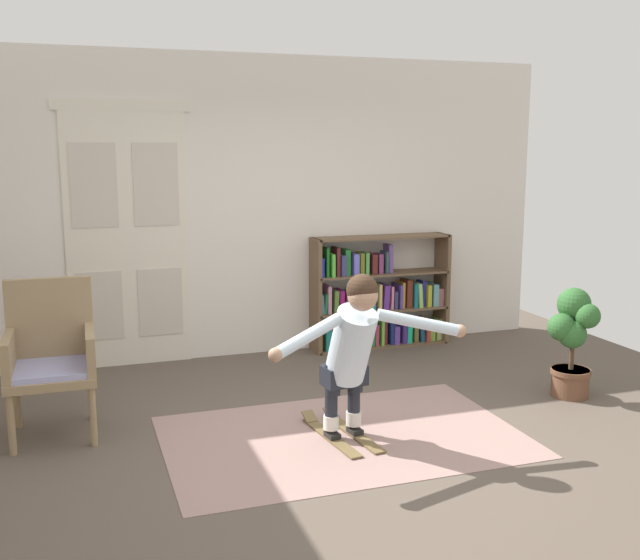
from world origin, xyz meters
name	(u,v)px	position (x,y,z in m)	size (l,w,h in m)	color
ground_plane	(354,449)	(0.00, 0.00, 0.00)	(7.20, 7.20, 0.00)	brown
back_wall	(258,207)	(0.00, 2.60, 1.45)	(6.00, 0.10, 2.90)	silver
double_door	(127,235)	(-1.26, 2.54, 1.23)	(1.22, 0.05, 2.45)	silver
rug	(342,436)	(0.00, 0.22, 0.00)	(2.51, 1.64, 0.01)	gray
bookshelf	(376,300)	(1.18, 2.39, 0.49)	(1.44, 0.30, 1.14)	brown
wicker_chair	(51,354)	(-1.94, 0.97, 0.58)	(0.61, 0.61, 1.10)	#957C59
potted_plant	(573,335)	(2.09, 0.45, 0.52)	(0.39, 0.38, 0.90)	brown
skis_pair	(340,432)	(-0.01, 0.25, 0.02)	(0.37, 0.84, 0.07)	brown
person_skier	(353,343)	(0.01, 0.08, 0.72)	(1.45, 0.68, 1.14)	white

